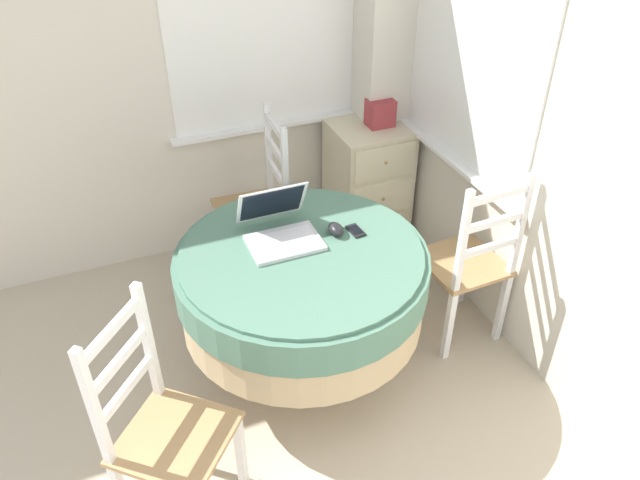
# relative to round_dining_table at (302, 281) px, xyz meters

# --- Properties ---
(corner_room_shell) EXTENTS (4.32, 4.96, 2.55)m
(corner_room_shell) POSITION_rel_round_dining_table_xyz_m (0.23, 0.15, 0.69)
(corner_room_shell) COLOR beige
(corner_room_shell) RESTS_ON ground_plane
(round_dining_table) EXTENTS (1.14, 1.14, 0.76)m
(round_dining_table) POSITION_rel_round_dining_table_xyz_m (0.00, 0.00, 0.00)
(round_dining_table) COLOR #4C3D2D
(round_dining_table) RESTS_ON ground_plane
(laptop) EXTENTS (0.32, 0.34, 0.22)m
(laptop) POSITION_rel_round_dining_table_xyz_m (-0.05, 0.14, 0.21)
(laptop) COLOR silver
(laptop) RESTS_ON round_dining_table
(computer_mouse) EXTENTS (0.06, 0.10, 0.05)m
(computer_mouse) POSITION_rel_round_dining_table_xyz_m (0.19, 0.07, 0.19)
(computer_mouse) COLOR black
(computer_mouse) RESTS_ON round_dining_table
(cell_phone) EXTENTS (0.06, 0.11, 0.01)m
(cell_phone) POSITION_rel_round_dining_table_xyz_m (0.29, 0.05, 0.17)
(cell_phone) COLOR black
(cell_phone) RESTS_ON round_dining_table
(dining_chair_near_back_window) EXTENTS (0.41, 0.40, 1.01)m
(dining_chair_near_back_window) POSITION_rel_round_dining_table_xyz_m (0.06, 0.87, -0.12)
(dining_chair_near_back_window) COLOR #A87F51
(dining_chair_near_back_window) RESTS_ON ground_plane
(dining_chair_near_right_window) EXTENTS (0.40, 0.41, 1.01)m
(dining_chair_near_right_window) POSITION_rel_round_dining_table_xyz_m (0.87, -0.06, -0.12)
(dining_chair_near_right_window) COLOR #A87F51
(dining_chair_near_right_window) RESTS_ON ground_plane
(dining_chair_camera_near) EXTENTS (0.55, 0.54, 1.01)m
(dining_chair_camera_near) POSITION_rel_round_dining_table_xyz_m (-0.74, -0.49, -0.12)
(dining_chair_camera_near) COLOR #A87F51
(dining_chair_camera_near) RESTS_ON ground_plane
(corner_cabinet) EXTENTS (0.47, 0.47, 0.77)m
(corner_cabinet) POSITION_rel_round_dining_table_xyz_m (0.83, 1.02, -0.20)
(corner_cabinet) COLOR beige
(corner_cabinet) RESTS_ON ground_plane
(storage_box) EXTENTS (0.15, 0.12, 0.16)m
(storage_box) POSITION_rel_round_dining_table_xyz_m (0.88, 0.99, 0.26)
(storage_box) COLOR #9E3338
(storage_box) RESTS_ON corner_cabinet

